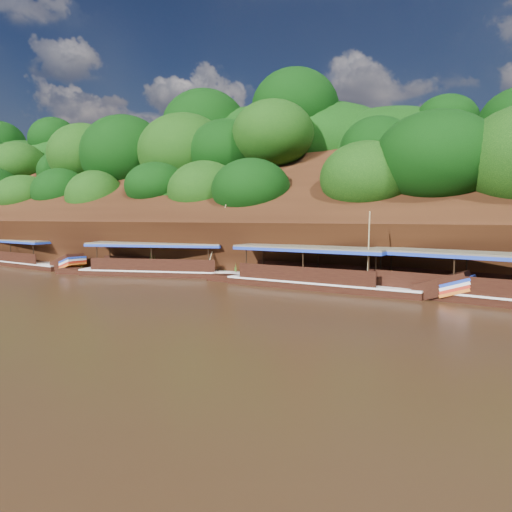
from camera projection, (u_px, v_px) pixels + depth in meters
The scene contains 7 objects.
ground at pixel (250, 309), 22.58m from camera, with size 160.00×160.00×0.00m, color black.
riverbank at pixel (359, 242), 43.14m from camera, with size 120.00×30.06×19.40m.
boat_0 at pixel (493, 292), 24.02m from camera, with size 14.92×5.84×6.60m.
boat_1 at pixel (334, 280), 28.28m from camera, with size 14.10×4.02×4.89m.
boat_2 at pixel (178, 269), 34.53m from camera, with size 14.71×5.01×6.25m.
boat_3 at pixel (30, 261), 40.62m from camera, with size 12.42×4.33×2.61m.
reeds at pixel (272, 268), 32.33m from camera, with size 51.67×2.14×1.81m.
Camera 1 is at (9.24, -20.30, 4.29)m, focal length 35.00 mm.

